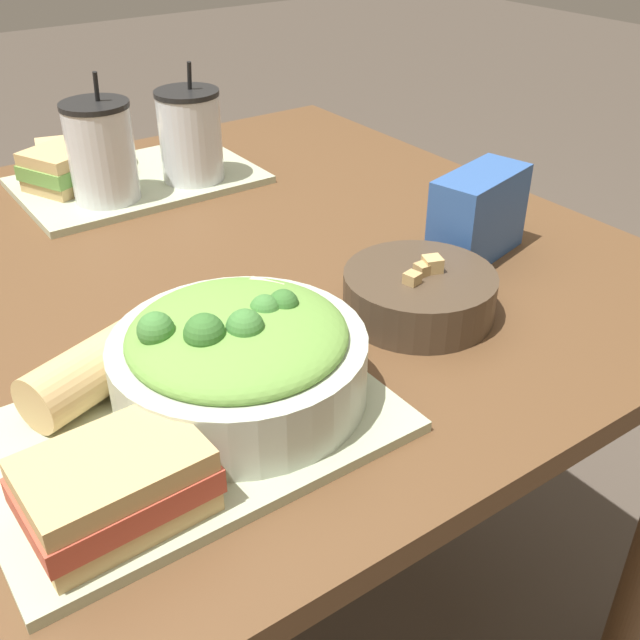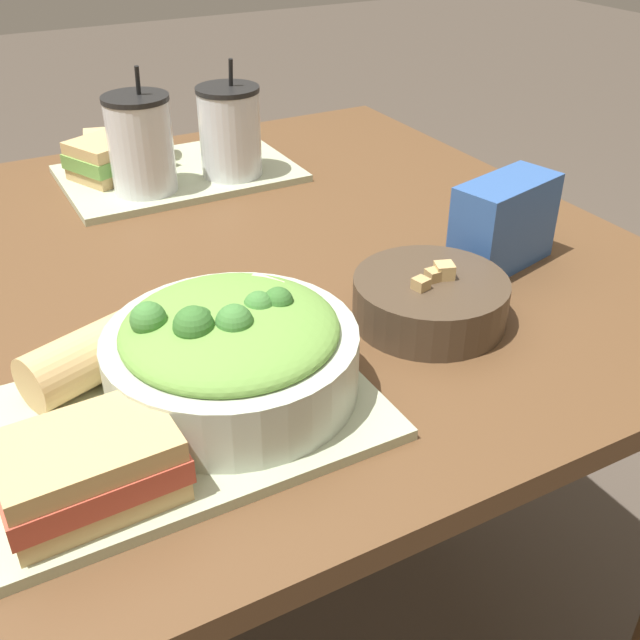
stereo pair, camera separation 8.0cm
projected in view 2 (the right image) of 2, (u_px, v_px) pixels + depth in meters
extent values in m
cube|color=brown|center=(112.00, 293.00, 0.99)|extent=(1.45, 1.09, 0.03)
cylinder|color=brown|center=(352.00, 277.00, 1.83)|extent=(0.06, 0.06, 0.73)
cube|color=#B2BC99|center=(178.00, 419.00, 0.74)|extent=(0.39, 0.26, 0.01)
cube|color=#B2BC99|center=(179.00, 174.00, 1.31)|extent=(0.39, 0.26, 0.01)
cylinder|color=beige|center=(232.00, 361.00, 0.75)|extent=(0.26, 0.26, 0.07)
ellipsoid|color=#6B9E42|center=(230.00, 329.00, 0.73)|extent=(0.22, 0.22, 0.05)
sphere|color=#427F38|center=(234.00, 323.00, 0.70)|extent=(0.04, 0.04, 0.04)
sphere|color=#427F38|center=(259.00, 306.00, 0.73)|extent=(0.03, 0.03, 0.03)
sphere|color=#38702D|center=(278.00, 302.00, 0.74)|extent=(0.03, 0.03, 0.03)
sphere|color=#38702D|center=(194.00, 326.00, 0.70)|extent=(0.04, 0.04, 0.04)
sphere|color=#427F38|center=(148.00, 320.00, 0.71)|extent=(0.04, 0.04, 0.04)
sphere|color=#38702D|center=(200.00, 320.00, 0.72)|extent=(0.03, 0.03, 0.03)
cube|color=beige|center=(256.00, 292.00, 0.78)|extent=(0.06, 0.06, 0.01)
cube|color=beige|center=(207.00, 341.00, 0.70)|extent=(0.06, 0.06, 0.01)
cube|color=beige|center=(254.00, 317.00, 0.74)|extent=(0.05, 0.05, 0.01)
cylinder|color=#473828|center=(430.00, 300.00, 0.89)|extent=(0.18, 0.18, 0.06)
cylinder|color=#5B2D19|center=(431.00, 285.00, 0.88)|extent=(0.17, 0.17, 0.01)
cube|color=tan|center=(421.00, 285.00, 0.86)|extent=(0.02, 0.02, 0.02)
cube|color=tan|center=(444.00, 272.00, 0.88)|extent=(0.03, 0.03, 0.02)
cube|color=tan|center=(434.00, 276.00, 0.87)|extent=(0.02, 0.02, 0.02)
cube|color=tan|center=(93.00, 487.00, 0.64)|extent=(0.15, 0.10, 0.02)
cube|color=#C64C38|center=(89.00, 467.00, 0.62)|extent=(0.15, 0.11, 0.02)
cube|color=tan|center=(85.00, 447.00, 0.61)|extent=(0.15, 0.10, 0.02)
cylinder|color=tan|center=(94.00, 355.00, 0.77)|extent=(0.16, 0.11, 0.06)
cylinder|color=beige|center=(149.00, 327.00, 0.81)|extent=(0.02, 0.05, 0.06)
cube|color=tan|center=(118.00, 168.00, 1.29)|extent=(0.17, 0.15, 0.02)
cube|color=#6B9E47|center=(116.00, 155.00, 1.28)|extent=(0.18, 0.15, 0.02)
cube|color=tan|center=(114.00, 143.00, 1.27)|extent=(0.17, 0.15, 0.02)
cylinder|color=tan|center=(128.00, 143.00, 1.34)|extent=(0.16, 0.10, 0.06)
cylinder|color=beige|center=(167.00, 140.00, 1.35)|extent=(0.02, 0.05, 0.06)
cylinder|color=silver|center=(141.00, 147.00, 1.19)|extent=(0.10, 0.10, 0.15)
cylinder|color=black|center=(142.00, 152.00, 1.20)|extent=(0.09, 0.09, 0.12)
cylinder|color=black|center=(135.00, 98.00, 1.15)|extent=(0.10, 0.10, 0.01)
cylinder|color=black|center=(138.00, 83.00, 1.14)|extent=(0.01, 0.01, 0.05)
cylinder|color=silver|center=(230.00, 134.00, 1.25)|extent=(0.10, 0.10, 0.14)
cylinder|color=maroon|center=(230.00, 139.00, 1.26)|extent=(0.09, 0.09, 0.12)
cylinder|color=black|center=(227.00, 89.00, 1.21)|extent=(0.10, 0.10, 0.01)
cylinder|color=black|center=(231.00, 75.00, 1.21)|extent=(0.01, 0.01, 0.05)
cube|color=#335BA3|center=(504.00, 223.00, 1.00)|extent=(0.16, 0.10, 0.12)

